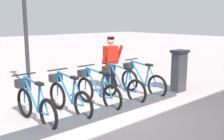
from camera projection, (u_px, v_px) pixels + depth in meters
ground_plane at (105, 114)px, 6.16m from camera, size 60.00×60.00×0.00m
dock_rail_base at (105, 112)px, 6.15m from camera, size 0.44×4.99×0.10m
payment_kiosk at (179, 70)px, 8.00m from camera, size 0.36×0.52×1.28m
bike_docked_0 at (141, 80)px, 7.77m from camera, size 1.72×0.54×1.02m
bike_docked_1 at (120, 84)px, 7.22m from camera, size 1.72×0.54×1.02m
bike_docked_2 at (96, 90)px, 6.68m from camera, size 1.72×0.54×1.02m
bike_docked_3 at (68, 96)px, 6.13m from camera, size 1.72×0.54×1.02m
bike_docked_4 at (34, 103)px, 5.59m from camera, size 1.72×0.54×1.02m
worker_near_rack at (111, 61)px, 8.16m from camera, size 0.50×0.65×1.66m
lamp_post at (24, 4)px, 7.72m from camera, size 0.32×0.32×4.02m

